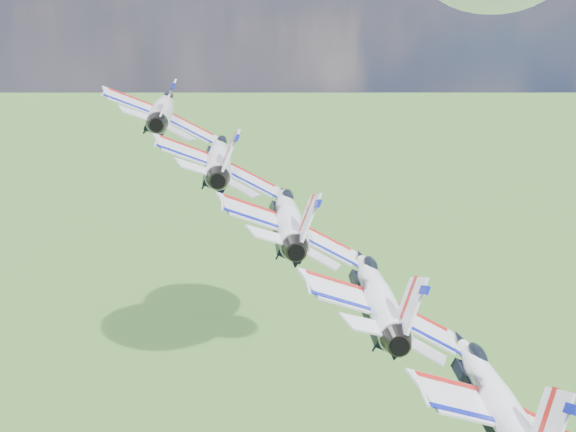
# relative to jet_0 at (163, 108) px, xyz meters

# --- Properties ---
(jet_0) EXTENTS (15.16, 19.17, 9.89)m
(jet_0) POSITION_rel_jet_0_xyz_m (0.00, 0.00, 0.00)
(jet_0) COLOR white
(jet_1) EXTENTS (15.16, 19.17, 9.89)m
(jet_1) POSITION_rel_jet_0_xyz_m (6.97, -9.02, -2.79)
(jet_1) COLOR silver
(jet_2) EXTENTS (15.16, 19.17, 9.89)m
(jet_2) POSITION_rel_jet_0_xyz_m (13.93, -18.03, -5.59)
(jet_2) COLOR white
(jet_3) EXTENTS (15.16, 19.17, 9.89)m
(jet_3) POSITION_rel_jet_0_xyz_m (20.90, -27.05, -8.38)
(jet_3) COLOR white
(jet_4) EXTENTS (15.16, 19.17, 9.89)m
(jet_4) POSITION_rel_jet_0_xyz_m (27.87, -36.07, -11.17)
(jet_4) COLOR white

